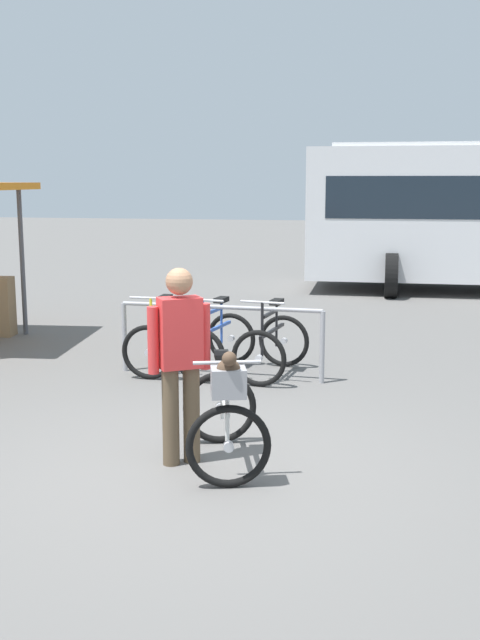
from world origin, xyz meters
TOP-DOWN VIEW (x-y plane):
  - ground_plane at (0.00, 0.00)m, footprint 80.00×80.00m
  - bike_rack_rail at (-0.46, 2.95)m, footprint 2.51×0.16m
  - racked_bike_yellow at (-1.26, 3.16)m, footprint 0.67×1.10m
  - racked_bike_blue at (-0.56, 3.14)m, footprint 0.83×1.18m
  - racked_bike_black at (0.14, 3.11)m, footprint 0.81×1.17m
  - featured_bicycle at (0.25, 0.04)m, footprint 0.94×1.25m
  - person_with_featured_bike at (-0.14, 0.10)m, footprint 0.46×0.36m

SIDE VIEW (x-z plane):
  - ground_plane at x=0.00m, z-range 0.00..0.00m
  - racked_bike_black at x=0.14m, z-range -0.12..0.85m
  - racked_bike_yellow at x=-1.26m, z-range -0.12..0.85m
  - racked_bike_blue at x=-0.56m, z-range -0.12..0.85m
  - featured_bicycle at x=0.25m, z-range -0.06..1.03m
  - bike_rack_rail at x=-0.46m, z-range 0.20..1.08m
  - person_with_featured_bike at x=-0.14m, z-range 0.09..1.73m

